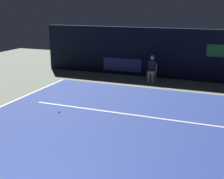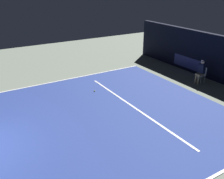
# 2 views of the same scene
# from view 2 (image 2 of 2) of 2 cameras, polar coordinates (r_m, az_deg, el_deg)

# --- Properties ---
(ground_plane) EXTENTS (28.84, 28.84, 0.00)m
(ground_plane) POSITION_cam_2_polar(r_m,az_deg,el_deg) (10.80, -3.75, -6.46)
(ground_plane) COLOR gray
(court_surface) EXTENTS (9.89, 11.26, 0.01)m
(court_surface) POSITION_cam_2_polar(r_m,az_deg,el_deg) (10.80, -3.75, -6.43)
(court_surface) COLOR navy
(court_surface) RESTS_ON ground
(line_sideline_right) EXTENTS (0.10, 11.26, 0.01)m
(line_sideline_right) POSITION_cam_2_polar(r_m,az_deg,el_deg) (14.92, -12.47, 1.78)
(line_sideline_right) COLOR white
(line_sideline_right) RESTS_ON court_surface
(line_service) EXTENTS (7.72, 0.10, 0.01)m
(line_service) POSITION_cam_2_polar(r_m,az_deg,el_deg) (11.70, 4.85, -3.92)
(line_service) COLOR white
(line_service) RESTS_ON court_surface
(back_wall) EXTENTS (14.14, 0.33, 2.60)m
(back_wall) POSITION_cam_2_polar(r_m,az_deg,el_deg) (15.39, 23.86, 6.02)
(back_wall) COLOR black
(back_wall) RESTS_ON ground
(line_judge_on_chair) EXTENTS (0.46, 0.54, 1.32)m
(line_judge_on_chair) POSITION_cam_2_polar(r_m,az_deg,el_deg) (15.04, 19.35, 3.89)
(line_judge_on_chair) COLOR white
(line_judge_on_chair) RESTS_ON ground
(tennis_ball) EXTENTS (0.07, 0.07, 0.07)m
(tennis_ball) POSITION_cam_2_polar(r_m,az_deg,el_deg) (13.27, -4.00, -0.33)
(tennis_ball) COLOR #CCE033
(tennis_ball) RESTS_ON court_surface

